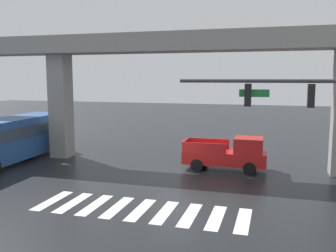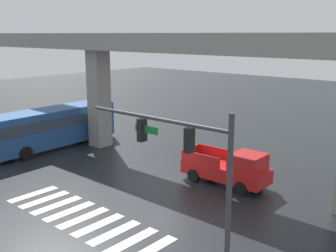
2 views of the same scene
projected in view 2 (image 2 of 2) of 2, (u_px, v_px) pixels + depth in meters
The scene contains 6 objects.
ground_plane at pixel (162, 185), 23.14m from camera, with size 120.00×120.00×0.00m, color black.
crosswalk_stripes at pixel (83, 218), 19.03m from camera, with size 9.35×2.80×0.01m.
elevated_overpass at pixel (198, 53), 23.84m from camera, with size 55.17×2.42×8.57m.
pickup_truck at pixel (230, 169), 23.01m from camera, with size 5.12×2.12×2.08m.
city_bus at pixel (51, 126), 30.47m from camera, with size 3.11×10.89×2.99m.
traffic_signal_mast at pixel (186, 160), 13.50m from camera, with size 6.49×0.32×6.20m.
Camera 2 is at (14.59, -16.19, 8.51)m, focal length 43.02 mm.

